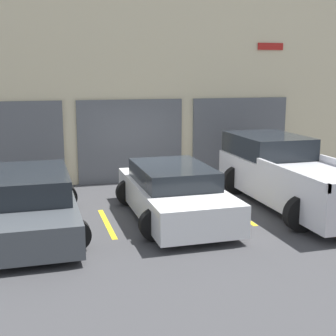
{
  "coord_description": "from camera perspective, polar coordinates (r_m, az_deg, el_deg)",
  "views": [
    {
      "loc": [
        -3.04,
        -11.17,
        3.33
      ],
      "look_at": [
        0.0,
        -0.54,
        1.1
      ],
      "focal_mm": 50.0,
      "sensor_mm": 36.0,
      "label": 1
    }
  ],
  "objects": [
    {
      "name": "parking_stripe_centre",
      "position": [
        11.62,
        8.26,
        -5.35
      ],
      "size": [
        0.12,
        2.2,
        0.01
      ],
      "primitive_type": "cube",
      "color": "gold",
      "rests_on": "ground"
    },
    {
      "name": "shophouse_building",
      "position": [
        14.78,
        -4.17,
        9.58
      ],
      "size": [
        16.26,
        0.68,
        5.85
      ],
      "color": "beige",
      "rests_on": "ground"
    },
    {
      "name": "ground_plane",
      "position": [
        12.05,
        -0.71,
        -4.65
      ],
      "size": [
        28.0,
        28.0,
        0.0
      ],
      "primitive_type": "plane",
      "color": "#3D3D3F"
    },
    {
      "name": "sedan_side",
      "position": [
        10.52,
        -16.15,
        -4.1
      ],
      "size": [
        2.13,
        4.73,
        1.28
      ],
      "color": "#474C51",
      "rests_on": "ground"
    },
    {
      "name": "sedan_white",
      "position": [
        10.95,
        0.69,
        -3.05
      ],
      "size": [
        2.27,
        4.38,
        1.24
      ],
      "color": "white",
      "rests_on": "ground"
    },
    {
      "name": "pickup_truck",
      "position": [
        12.39,
        14.53,
        -0.78
      ],
      "size": [
        2.44,
        5.42,
        1.67
      ],
      "color": "silver",
      "rests_on": "ground"
    },
    {
      "name": "parking_stripe_left",
      "position": [
        10.76,
        -7.46,
        -6.7
      ],
      "size": [
        0.12,
        2.2,
        0.01
      ],
      "primitive_type": "cube",
      "color": "gold",
      "rests_on": "ground"
    }
  ]
}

